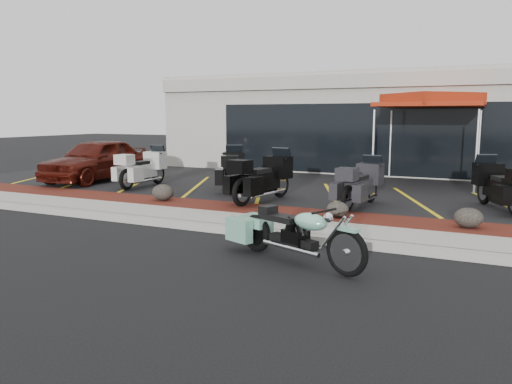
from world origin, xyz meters
The scene contains 18 objects.
ground centered at (0.00, 0.00, 0.00)m, with size 90.00×90.00×0.00m, color black.
curb centered at (0.00, 0.90, 0.07)m, with size 24.00×0.25×0.15m, color gray.
sidewalk centered at (0.00, 1.60, 0.07)m, with size 24.00×1.20×0.15m, color gray.
mulch_bed centered at (0.00, 2.80, 0.08)m, with size 24.00×1.20×0.16m, color #36120C.
upper_lot centered at (0.00, 8.20, 0.07)m, with size 26.00×9.60×0.15m, color black.
dealership_building centered at (0.00, 14.47, 2.01)m, with size 18.00×8.16×4.00m.
boulder_left centered at (-3.73, 2.85, 0.37)m, with size 0.60×0.50×0.42m, color black.
boulder_mid centered at (0.99, 2.63, 0.33)m, with size 0.49×0.41×0.35m, color black.
boulder_right centered at (3.61, 2.73, 0.36)m, with size 0.55×0.46×0.39m, color black.
hero_cruiser centered at (2.11, -0.82, 0.48)m, with size 2.73×0.69×0.96m, color #7ABEA1, non-canonical shape.
touring_white centered at (-5.82, 5.49, 0.78)m, with size 2.18×0.83×1.27m, color silver, non-canonical shape.
touring_black_front centered at (-3.27, 5.97, 0.81)m, with size 2.25×0.86×1.31m, color black, non-canonical shape.
touring_black_mid centered at (-1.15, 4.62, 0.83)m, with size 2.33×0.89×1.36m, color black, non-canonical shape.
touring_grey centered at (1.24, 4.86, 0.76)m, with size 2.09×0.80×1.22m, color #28282C, non-canonical shape.
touring_black_rear centered at (3.84, 5.79, 0.78)m, with size 2.16×0.83×1.26m, color black, non-canonical shape.
parked_car centered at (-8.20, 5.28, 0.87)m, with size 1.70×4.22×1.44m, color #420F09.
traffic_cone centered at (-0.31, 8.18, 0.35)m, with size 0.35×0.35×0.41m, color red.
popup_canopy centered at (2.12, 9.05, 2.78)m, with size 3.83×3.83×2.89m.
Camera 1 is at (3.90, -7.73, 2.33)m, focal length 35.00 mm.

